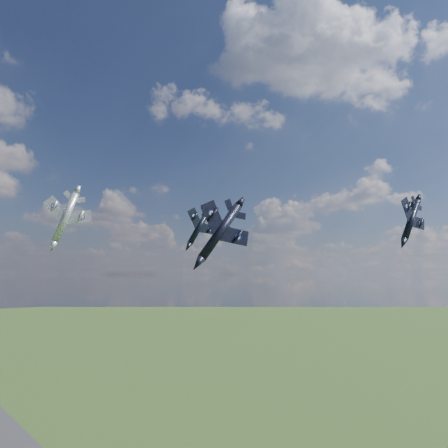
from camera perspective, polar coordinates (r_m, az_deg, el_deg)
jet_lead_navy at (r=73.09m, az=-0.49°, el=-0.99°), size 14.00×17.58×9.30m
jet_right_navy at (r=87.40m, az=23.25°, el=0.51°), size 9.52×12.98×7.19m
jet_high_navy at (r=114.78m, az=-3.24°, el=-0.34°), size 11.35×15.43×8.40m
jet_left_silver at (r=80.13m, az=-19.99°, el=0.84°), size 13.51×15.14×5.51m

